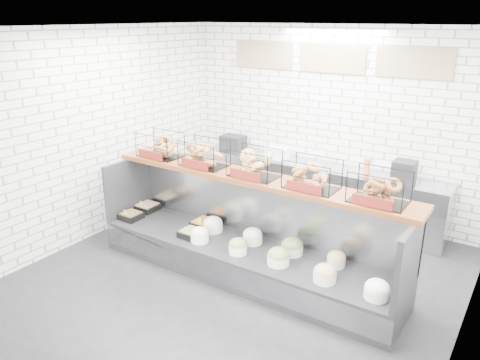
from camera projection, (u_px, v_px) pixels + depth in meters
The scene contains 5 objects.
ground at pixel (231, 285), 5.72m from camera, with size 5.50×5.50×0.00m, color black.
room_shell at pixel (258, 110), 5.51m from camera, with size 5.02×5.51×3.01m.
display_case at pixel (247, 250), 5.88m from camera, with size 4.00×0.90×1.20m.
bagel_shelf at pixel (254, 166), 5.67m from camera, with size 4.10×0.50×0.40m.
prep_counter at pixel (316, 190), 7.48m from camera, with size 4.00×0.60×1.20m.
Camera 1 is at (2.84, -4.08, 3.12)m, focal length 35.00 mm.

